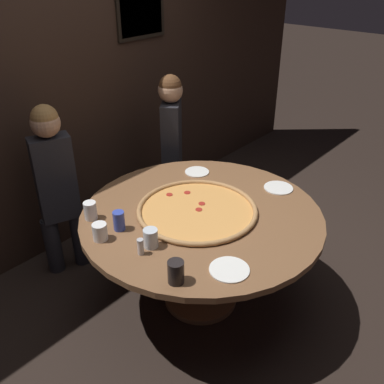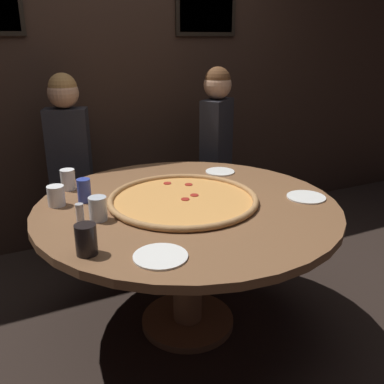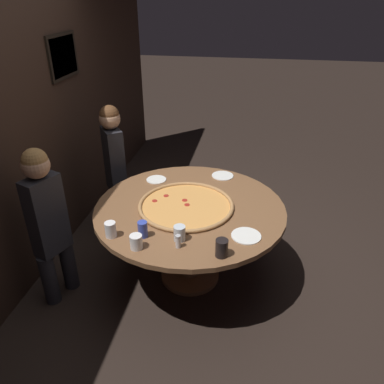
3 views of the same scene
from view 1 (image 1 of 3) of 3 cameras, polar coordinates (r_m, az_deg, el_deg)
ground_plane at (r=3.21m, az=1.14°, el=-13.98°), size 24.00×24.00×0.00m
back_wall at (r=3.49m, az=-16.75°, el=13.33°), size 6.40×0.08×2.60m
dining_table at (r=2.83m, az=1.26°, el=-5.05°), size 1.55×1.55×0.74m
giant_pizza at (r=2.75m, az=0.69°, el=-2.39°), size 0.78×0.78×0.03m
drink_cup_front_edge at (r=2.44m, az=-5.53°, el=-6.14°), size 0.08×0.08×0.11m
drink_cup_far_left at (r=2.54m, az=-12.18°, el=-5.21°), size 0.09×0.09×0.10m
drink_cup_by_shaker at (r=2.74m, az=-13.40°, el=-2.43°), size 0.08×0.08×0.12m
drink_cup_near_right at (r=2.19m, az=-2.17°, el=-10.60°), size 0.09×0.09×0.13m
drink_cup_far_right at (r=2.60m, az=-9.71°, el=-3.79°), size 0.07×0.07×0.12m
white_plate_left_side at (r=3.24m, az=0.67°, el=2.70°), size 0.18×0.18×0.01m
white_plate_far_back at (r=3.09m, az=11.45°, el=0.54°), size 0.20×0.20×0.01m
white_plate_beside_cup at (r=2.30m, az=5.00°, el=-10.26°), size 0.22×0.22×0.01m
condiment_shaker at (r=2.39m, az=-6.88°, el=-7.24°), size 0.04×0.04×0.10m
diner_far_left at (r=3.71m, az=-2.72°, el=6.61°), size 0.34×0.30×1.35m
diner_side_right at (r=3.23m, az=-17.69°, el=1.25°), size 0.35×0.24×1.33m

